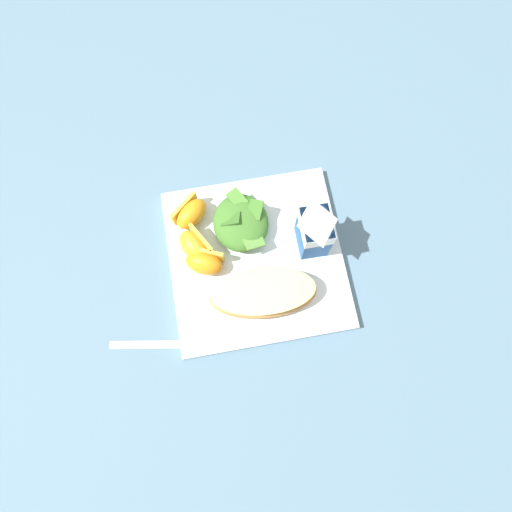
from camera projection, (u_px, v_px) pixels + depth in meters
The scene contains 9 objects.
ground at pixel (256, 260), 0.76m from camera, with size 3.00×3.00×0.00m, color slate.
white_plate at pixel (256, 259), 0.75m from camera, with size 0.28×0.28×0.02m, color silver.
cheesy_pizza_bread at pixel (260, 293), 0.71m from camera, with size 0.09×0.18×0.04m.
green_salad_pile at pixel (241, 223), 0.74m from camera, with size 0.11×0.09×0.05m.
milk_carton at pixel (315, 230), 0.70m from camera, with size 0.06×0.05×0.11m.
orange_wedge_front at pixel (191, 213), 0.74m from camera, with size 0.07×0.07×0.04m.
orange_wedge_middle at pixel (195, 246), 0.73m from camera, with size 0.07×0.06×0.04m.
orange_wedge_rear at pixel (204, 262), 0.72m from camera, with size 0.06×0.07×0.04m.
metal_fork at pixel (180, 344), 0.72m from camera, with size 0.05×0.19×0.01m.
Camera 1 is at (0.20, -0.04, 0.73)m, focal length 32.03 mm.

